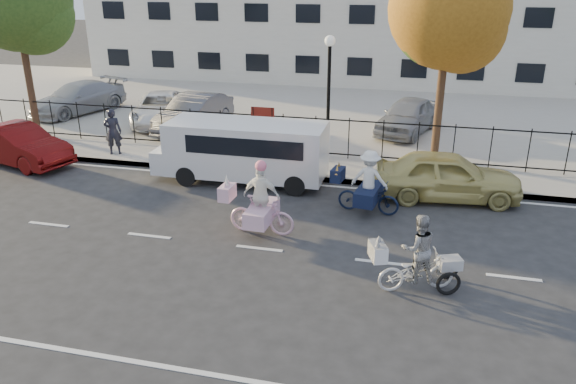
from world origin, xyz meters
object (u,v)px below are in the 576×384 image
(white_van, at_px, (244,149))
(red_sedan, at_px, (18,145))
(lot_car_a, at_px, (78,98))
(lot_car_b, at_px, (161,108))
(bull_bike, at_px, (368,188))
(zebra_trike, at_px, (417,261))
(lot_car_c, at_px, (194,113))
(lot_car_d, at_px, (408,116))
(pedestrian, at_px, (113,131))
(unicorn_bike, at_px, (260,207))
(lamppost, at_px, (329,77))
(gold_sedan, at_px, (447,176))

(white_van, distance_m, red_sedan, 8.34)
(lot_car_a, height_order, lot_car_b, lot_car_a)
(bull_bike, xyz_separation_m, red_sedan, (-12.51, 1.37, -0.03))
(zebra_trike, distance_m, lot_car_c, 14.22)
(zebra_trike, xyz_separation_m, lot_car_d, (-0.75, 12.24, 0.19))
(pedestrian, height_order, lot_car_a, pedestrian)
(unicorn_bike, relative_size, white_van, 0.36)
(white_van, bearing_deg, lamppost, 44.14)
(lamppost, distance_m, lot_car_d, 5.59)
(zebra_trike, relative_size, lot_car_d, 0.48)
(zebra_trike, distance_m, lot_car_b, 16.07)
(lot_car_b, bearing_deg, gold_sedan, -43.47)
(lamppost, bearing_deg, gold_sedan, -29.57)
(zebra_trike, height_order, gold_sedan, zebra_trike)
(zebra_trike, relative_size, lot_car_c, 0.46)
(unicorn_bike, xyz_separation_m, lot_car_b, (-7.34, 9.45, 0.05))
(lamppost, distance_m, bull_bike, 4.91)
(lamppost, bearing_deg, bull_bike, -64.48)
(bull_bike, bearing_deg, lot_car_b, 61.03)
(lamppost, distance_m, lot_car_a, 13.60)
(pedestrian, height_order, lot_car_b, pedestrian)
(lamppost, height_order, lot_car_b, lamppost)
(unicorn_bike, height_order, lot_car_b, unicorn_bike)
(zebra_trike, height_order, pedestrian, pedestrian)
(gold_sedan, xyz_separation_m, lot_car_c, (-10.21, 5.06, 0.15))
(lamppost, relative_size, unicorn_bike, 2.14)
(lamppost, bearing_deg, lot_car_c, 155.84)
(lamppost, xyz_separation_m, pedestrian, (-7.72, -1.07, -2.11))
(lamppost, height_order, unicorn_bike, lamppost)
(pedestrian, relative_size, lot_car_b, 0.36)
(lamppost, bearing_deg, lot_car_a, 161.10)
(lamppost, distance_m, gold_sedan, 5.23)
(lot_car_c, bearing_deg, white_van, -45.88)
(bull_bike, relative_size, pedestrian, 1.19)
(lot_car_a, xyz_separation_m, lot_car_d, (15.27, 0.08, 0.02))
(red_sedan, distance_m, lot_car_a, 7.15)
(zebra_trike, xyz_separation_m, bull_bike, (-1.48, 3.94, 0.06))
(bull_bike, distance_m, gold_sedan, 2.71)
(white_van, xyz_separation_m, lot_car_c, (-3.83, 5.06, -0.20))
(white_van, xyz_separation_m, lot_car_b, (-5.72, 5.82, -0.29))
(white_van, height_order, lot_car_b, white_van)
(bull_bike, bearing_deg, unicorn_bike, 136.40)
(zebra_trike, distance_m, lot_car_a, 20.12)
(red_sedan, bearing_deg, bull_bike, -80.09)
(lot_car_a, distance_m, lot_car_d, 15.27)
(white_van, bearing_deg, lot_car_c, 126.62)
(red_sedan, height_order, lot_car_b, lot_car_b)
(red_sedan, relative_size, lot_car_d, 1.01)
(pedestrian, bearing_deg, lot_car_a, -67.93)
(lot_car_b, height_order, lot_car_c, lot_car_c)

